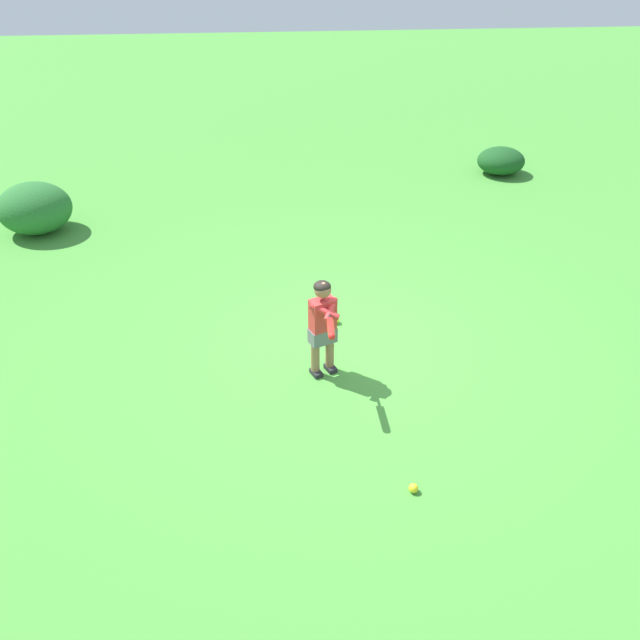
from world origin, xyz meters
The scene contains 6 objects.
ground_plane centered at (0.00, 0.00, 0.00)m, with size 40.00×40.00×0.00m, color #479338.
child_batter centered at (-0.34, -0.43, 0.65)m, with size 0.32×0.78×1.08m.
play_ball_midfield centered at (-0.11, 0.51, 0.05)m, with size 0.09×0.09×0.09m, color yellow.
play_ball_far_right centered at (0.27, -2.11, 0.04)m, with size 0.08×0.08×0.08m, color yellow.
shrub_left_background centered at (3.35, 5.14, 0.23)m, with size 0.84×0.76×0.47m, color #194C1E.
shrub_right_background centered at (-4.23, 3.37, 0.37)m, with size 1.06×0.97×0.74m, color #286B2D.
Camera 1 is at (-0.84, -5.87, 4.22)m, focal length 36.88 mm.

